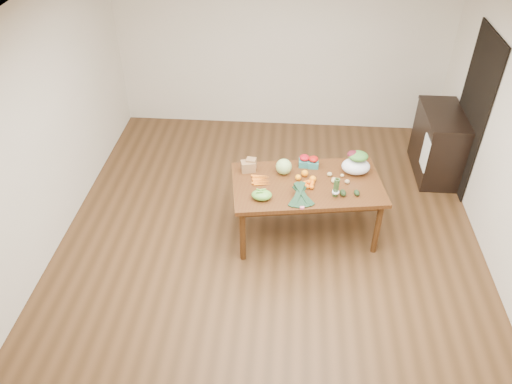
# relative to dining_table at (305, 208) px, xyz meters

# --- Properties ---
(floor) EXTENTS (6.00, 6.00, 0.00)m
(floor) POSITION_rel_dining_table_xyz_m (-0.41, -0.35, -0.38)
(floor) COLOR #55361D
(floor) RESTS_ON ground
(ceiling) EXTENTS (5.00, 6.00, 0.02)m
(ceiling) POSITION_rel_dining_table_xyz_m (-0.41, -0.35, 2.33)
(ceiling) COLOR white
(ceiling) RESTS_ON room_walls
(room_walls) EXTENTS (5.02, 6.02, 2.70)m
(room_walls) POSITION_rel_dining_table_xyz_m (-0.41, -0.35, 0.97)
(room_walls) COLOR silver
(room_walls) RESTS_ON floor
(dining_table) EXTENTS (1.81, 1.19, 0.75)m
(dining_table) POSITION_rel_dining_table_xyz_m (0.00, 0.00, 0.00)
(dining_table) COLOR #513113
(dining_table) RESTS_ON floor
(doorway_dark) EXTENTS (0.02, 1.00, 2.10)m
(doorway_dark) POSITION_rel_dining_table_xyz_m (2.07, 1.25, 0.68)
(doorway_dark) COLOR black
(doorway_dark) RESTS_ON floor
(cabinet) EXTENTS (0.52, 1.02, 0.94)m
(cabinet) POSITION_rel_dining_table_xyz_m (1.81, 1.43, 0.10)
(cabinet) COLOR black
(cabinet) RESTS_ON floor
(dish_towel) EXTENTS (0.02, 0.28, 0.45)m
(dish_towel) POSITION_rel_dining_table_xyz_m (1.55, 1.05, 0.18)
(dish_towel) COLOR white
(dish_towel) RESTS_ON cabinet
(paper_bag) EXTENTS (0.24, 0.21, 0.15)m
(paper_bag) POSITION_rel_dining_table_xyz_m (-0.69, 0.19, 0.45)
(paper_bag) COLOR brown
(paper_bag) RESTS_ON dining_table
(cabbage) EXTENTS (0.19, 0.19, 0.19)m
(cabbage) POSITION_rel_dining_table_xyz_m (-0.28, 0.17, 0.47)
(cabbage) COLOR #A0C773
(cabbage) RESTS_ON dining_table
(strawberry_basket_a) EXTENTS (0.14, 0.14, 0.11)m
(strawberry_basket_a) POSITION_rel_dining_table_xyz_m (-0.04, 0.34, 0.43)
(strawberry_basket_a) COLOR #B50C20
(strawberry_basket_a) RESTS_ON dining_table
(strawberry_basket_b) EXTENTS (0.14, 0.14, 0.11)m
(strawberry_basket_b) POSITION_rel_dining_table_xyz_m (0.07, 0.33, 0.43)
(strawberry_basket_b) COLOR #AC180B
(strawberry_basket_b) RESTS_ON dining_table
(orange_a) EXTENTS (0.07, 0.07, 0.07)m
(orange_a) POSITION_rel_dining_table_xyz_m (-0.11, 0.05, 0.41)
(orange_a) COLOR orange
(orange_a) RESTS_ON dining_table
(orange_b) EXTENTS (0.08, 0.08, 0.08)m
(orange_b) POSITION_rel_dining_table_xyz_m (-0.03, 0.13, 0.42)
(orange_b) COLOR orange
(orange_b) RESTS_ON dining_table
(orange_c) EXTENTS (0.08, 0.08, 0.08)m
(orange_c) POSITION_rel_dining_table_xyz_m (0.06, 0.03, 0.41)
(orange_c) COLOR orange
(orange_c) RESTS_ON dining_table
(mandarin_cluster) EXTENTS (0.21, 0.21, 0.08)m
(mandarin_cluster) POSITION_rel_dining_table_xyz_m (0.01, -0.06, 0.42)
(mandarin_cluster) COLOR orange
(mandarin_cluster) RESTS_ON dining_table
(carrots) EXTENTS (0.25, 0.25, 0.03)m
(carrots) POSITION_rel_dining_table_xyz_m (-0.53, -0.01, 0.39)
(carrots) COLOR orange
(carrots) RESTS_ON dining_table
(snap_pea_bag) EXTENTS (0.22, 0.17, 0.10)m
(snap_pea_bag) POSITION_rel_dining_table_xyz_m (-0.50, -0.33, 0.43)
(snap_pea_bag) COLOR #6DB13C
(snap_pea_bag) RESTS_ON dining_table
(kale_bunch) EXTENTS (0.38, 0.44, 0.16)m
(kale_bunch) POSITION_rel_dining_table_xyz_m (-0.07, -0.36, 0.45)
(kale_bunch) COLOR black
(kale_bunch) RESTS_ON dining_table
(asparagus_bundle) EXTENTS (0.10, 0.13, 0.26)m
(asparagus_bundle) POSITION_rel_dining_table_xyz_m (0.30, -0.23, 0.50)
(asparagus_bundle) COLOR #3C6C31
(asparagus_bundle) RESTS_ON dining_table
(potato_a) EXTENTS (0.06, 0.05, 0.05)m
(potato_a) POSITION_rel_dining_table_xyz_m (0.30, 0.06, 0.40)
(potato_a) COLOR tan
(potato_a) RESTS_ON dining_table
(potato_b) EXTENTS (0.06, 0.05, 0.05)m
(potato_b) POSITION_rel_dining_table_xyz_m (0.30, 0.03, 0.40)
(potato_b) COLOR tan
(potato_b) RESTS_ON dining_table
(potato_c) EXTENTS (0.04, 0.04, 0.04)m
(potato_c) POSITION_rel_dining_table_xyz_m (0.40, 0.15, 0.39)
(potato_c) COLOR tan
(potato_c) RESTS_ON dining_table
(potato_d) EXTENTS (0.06, 0.05, 0.05)m
(potato_d) POSITION_rel_dining_table_xyz_m (0.26, 0.15, 0.40)
(potato_d) COLOR tan
(potato_d) RESTS_ON dining_table
(potato_e) EXTENTS (0.06, 0.05, 0.05)m
(potato_e) POSITION_rel_dining_table_xyz_m (0.45, 0.03, 0.40)
(potato_e) COLOR tan
(potato_e) RESTS_ON dining_table
(avocado_a) EXTENTS (0.09, 0.11, 0.07)m
(avocado_a) POSITION_rel_dining_table_xyz_m (0.39, -0.20, 0.41)
(avocado_a) COLOR black
(avocado_a) RESTS_ON dining_table
(avocado_b) EXTENTS (0.08, 0.10, 0.06)m
(avocado_b) POSITION_rel_dining_table_xyz_m (0.54, -0.18, 0.40)
(avocado_b) COLOR black
(avocado_b) RESTS_ON dining_table
(salad_bag) EXTENTS (0.36, 0.30, 0.25)m
(salad_bag) POSITION_rel_dining_table_xyz_m (0.55, 0.24, 0.50)
(salad_bag) COLOR silver
(salad_bag) RESTS_ON dining_table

